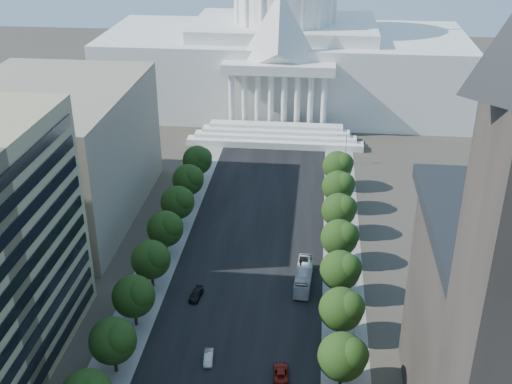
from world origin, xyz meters
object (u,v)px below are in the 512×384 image
(car_red, at_px, (281,373))
(car_dark_b, at_px, (196,295))
(city_bus, at_px, (304,276))
(car_silver, at_px, (209,358))

(car_red, distance_m, car_dark_b, 26.26)
(city_bus, bearing_deg, car_red, -92.78)
(car_silver, bearing_deg, car_red, -16.98)
(car_silver, relative_size, car_red, 0.82)
(car_dark_b, relative_size, city_bus, 0.37)
(car_red, relative_size, city_bus, 0.41)
(car_dark_b, xyz_separation_m, city_bus, (20.11, 6.86, 1.07))
(car_red, distance_m, city_bus, 26.60)
(car_silver, distance_m, car_red, 12.38)
(car_red, bearing_deg, car_silver, -15.69)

